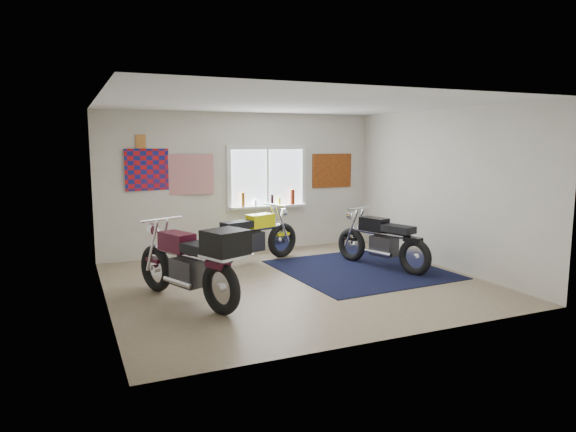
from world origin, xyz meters
name	(u,v)px	position (x,y,z in m)	size (l,w,h in m)	color
ground	(296,282)	(0.00, 0.00, 0.00)	(5.50, 5.50, 0.00)	#9E896B
room_shell	(296,176)	(0.00, 0.00, 1.64)	(5.50, 5.50, 5.50)	white
navy_rug	(360,269)	(1.33, 0.29, 0.01)	(2.50, 2.60, 0.01)	black
window_assembly	(267,181)	(0.50, 2.47, 1.37)	(1.66, 0.17, 1.26)	white
oil_bottles	(273,199)	(0.60, 2.40, 1.03)	(1.13, 0.09, 0.30)	#8C5214
flag_display	(141,141)	(-1.90, 2.48, 2.15)	(1.60, 0.10, 1.17)	red
triumph_poster	(332,171)	(1.95, 2.48, 1.55)	(0.90, 0.03, 0.70)	#A54C14
yellow_triumph	(252,238)	(-0.17, 1.50, 0.45)	(1.97, 0.82, 1.02)	black
black_chrome_bike	(382,242)	(1.74, 0.27, 0.44)	(0.81, 1.90, 1.01)	black
maroon_tourer	(193,263)	(-1.68, -0.45, 0.57)	(1.15, 2.09, 1.10)	black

